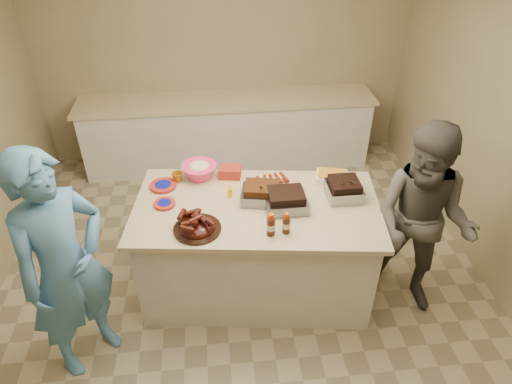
{
  "coord_description": "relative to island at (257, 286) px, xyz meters",
  "views": [
    {
      "loc": [
        -0.22,
        -2.93,
        3.19
      ],
      "look_at": [
        0.12,
        0.04,
        1.05
      ],
      "focal_mm": 32.0,
      "sensor_mm": 36.0,
      "label": 1
    }
  ],
  "objects": [
    {
      "name": "room",
      "position": [
        -0.12,
        0.01,
        0.0
      ],
      "size": [
        4.5,
        5.0,
        2.7
      ],
      "primitive_type": null,
      "color": "#998E69",
      "rests_on": "ground"
    },
    {
      "name": "back_counter",
      "position": [
        -0.12,
        2.21,
        0.45
      ],
      "size": [
        3.6,
        0.64,
        0.9
      ],
      "primitive_type": null,
      "color": "silver",
      "rests_on": "ground"
    },
    {
      "name": "island",
      "position": [
        0.0,
        0.0,
        0.0
      ],
      "size": [
        2.12,
        1.3,
        0.95
      ],
      "primitive_type": null,
      "rotation": [
        0.0,
        0.0,
        -0.13
      ],
      "color": "silver",
      "rests_on": "ground"
    },
    {
      "name": "rib_platter",
      "position": [
        -0.48,
        -0.25,
        0.95
      ],
      "size": [
        0.48,
        0.48,
        0.15
      ],
      "primitive_type": null,
      "rotation": [
        0.0,
        0.0,
        -0.42
      ],
      "color": "#3B0F07",
      "rests_on": "island"
    },
    {
      "name": "pulled_pork_tray",
      "position": [
        0.05,
        0.06,
        0.95
      ],
      "size": [
        0.37,
        0.31,
        0.1
      ],
      "primitive_type": "cube",
      "rotation": [
        0.0,
        0.0,
        -0.19
      ],
      "color": "#47230F",
      "rests_on": "island"
    },
    {
      "name": "brisket_tray",
      "position": [
        0.23,
        -0.06,
        0.95
      ],
      "size": [
        0.33,
        0.27,
        0.1
      ],
      "primitive_type": "cube",
      "rotation": [
        0.0,
        0.0,
        0.0
      ],
      "color": "black",
      "rests_on": "island"
    },
    {
      "name": "roasting_pan",
      "position": [
        0.73,
        0.04,
        0.95
      ],
      "size": [
        0.28,
        0.28,
        0.11
      ],
      "primitive_type": "cube",
      "rotation": [
        0.0,
        0.0,
        -0.0
      ],
      "color": "gray",
      "rests_on": "island"
    },
    {
      "name": "coleslaw_bowl",
      "position": [
        -0.45,
        0.47,
        0.95
      ],
      "size": [
        0.35,
        0.35,
        0.21
      ],
      "primitive_type": null,
      "rotation": [
        0.0,
        0.0,
        -0.13
      ],
      "color": "#E6366A",
      "rests_on": "island"
    },
    {
      "name": "sausage_plate",
      "position": [
        0.17,
        0.2,
        0.95
      ],
      "size": [
        0.39,
        0.39,
        0.06
      ],
      "primitive_type": "cylinder",
      "rotation": [
        0.0,
        0.0,
        0.18
      ],
      "color": "silver",
      "rests_on": "island"
    },
    {
      "name": "mac_cheese_dish",
      "position": [
        0.7,
        0.31,
        0.95
      ],
      "size": [
        0.31,
        0.26,
        0.07
      ],
      "primitive_type": "cube",
      "rotation": [
        0.0,
        0.0,
        -0.26
      ],
      "color": "gold",
      "rests_on": "island"
    },
    {
      "name": "bbq_bottle_a",
      "position": [
        0.06,
        -0.36,
        0.95
      ],
      "size": [
        0.07,
        0.07,
        0.19
      ],
      "primitive_type": "cylinder",
      "rotation": [
        0.0,
        0.0,
        -0.13
      ],
      "color": "#38190B",
      "rests_on": "island"
    },
    {
      "name": "bbq_bottle_b",
      "position": [
        0.18,
        -0.35,
        0.95
      ],
      "size": [
        0.07,
        0.07,
        0.18
      ],
      "primitive_type": "cylinder",
      "rotation": [
        0.0,
        0.0,
        -0.13
      ],
      "color": "#38190B",
      "rests_on": "island"
    },
    {
      "name": "mustard_bottle",
      "position": [
        -0.21,
        0.15,
        0.95
      ],
      "size": [
        0.05,
        0.05,
        0.11
      ],
      "primitive_type": "cylinder",
      "rotation": [
        0.0,
        0.0,
        -0.13
      ],
      "color": "#E3CA00",
      "rests_on": "island"
    },
    {
      "name": "sauce_bowl",
      "position": [
        0.0,
        0.27,
        0.95
      ],
      "size": [
        0.13,
        0.05,
        0.12
      ],
      "primitive_type": "imported",
      "rotation": [
        0.0,
        0.0,
        -0.13
      ],
      "color": "silver",
      "rests_on": "island"
    },
    {
      "name": "plate_stack_large",
      "position": [
        -0.77,
        0.35,
        0.95
      ],
      "size": [
        0.25,
        0.25,
        0.03
      ],
      "primitive_type": "cylinder",
      "rotation": [
        0.0,
        0.0,
        -0.13
      ],
      "color": "#A02519",
      "rests_on": "island"
    },
    {
      "name": "plate_stack_small",
      "position": [
        -0.74,
        0.09,
        0.95
      ],
      "size": [
        0.2,
        0.2,
        0.02
      ],
      "primitive_type": "cylinder",
      "rotation": [
        0.0,
        0.0,
        -0.13
      ],
      "color": "#A02519",
      "rests_on": "island"
    },
    {
      "name": "plastic_cup",
      "position": [
        -0.65,
        0.42,
        0.95
      ],
      "size": [
        0.11,
        0.1,
        0.1
      ],
      "primitive_type": "imported",
      "rotation": [
        0.0,
        0.0,
        -0.13
      ],
      "color": "#935B07",
      "rests_on": "island"
    },
    {
      "name": "basket_stack",
      "position": [
        -0.19,
        0.45,
        0.95
      ],
      "size": [
        0.21,
        0.17,
        0.09
      ],
      "primitive_type": "cube",
      "rotation": [
        0.0,
        0.0,
        -0.18
      ],
      "color": "#A02519",
      "rests_on": "island"
    },
    {
      "name": "guest_blue",
      "position": [
        -1.38,
        -0.55,
        0.0
      ],
      "size": [
        1.82,
        1.78,
        0.45
      ],
      "primitive_type": "imported",
      "rotation": [
        0.0,
        0.0,
        0.81
      ],
      "color": "#4B86B9",
      "rests_on": "ground"
    },
    {
      "name": "guest_gray",
      "position": [
        1.3,
        -0.28,
        0.0
      ],
      "size": [
        1.74,
        1.87,
        0.65
      ],
      "primitive_type": "imported",
      "rotation": [
        0.0,
        0.0,
        -0.69
      ],
      "color": "#54504B",
      "rests_on": "ground"
    }
  ]
}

